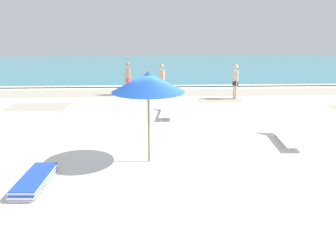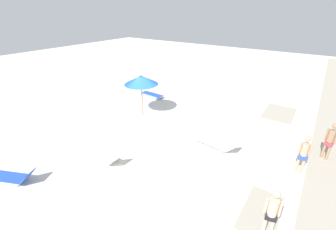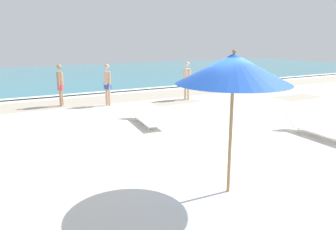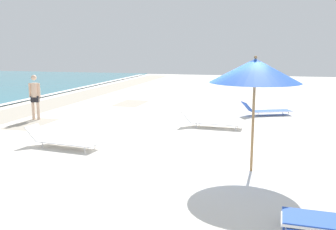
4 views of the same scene
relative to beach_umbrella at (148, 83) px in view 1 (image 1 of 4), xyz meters
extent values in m
cube|color=silver|center=(0.79, 0.96, -2.37)|extent=(60.00, 60.00, 0.16)
cube|color=#AFA492|center=(0.79, 10.26, -2.29)|extent=(57.00, 2.20, 0.00)
cube|color=#AFA492|center=(-5.21, 7.12, -2.29)|extent=(2.76, 1.76, 0.00)
cube|color=#AFA492|center=(3.52, 8.16, -2.29)|extent=(2.23, 1.14, 0.00)
cube|color=teal|center=(0.79, 21.53, -2.26)|extent=(60.00, 18.85, 0.06)
cube|color=white|center=(0.79, 12.16, -2.23)|extent=(56.00, 0.44, 0.01)
cylinder|color=#9E7547|center=(0.00, 0.00, -1.14)|extent=(0.06, 0.06, 2.30)
cone|color=blue|center=(0.00, 0.00, 0.01)|extent=(2.02, 2.02, 0.53)
cylinder|color=#163D95|center=(0.00, 0.00, -0.24)|extent=(1.96, 1.96, 0.01)
sphere|color=#9E7547|center=(0.00, 0.00, 0.30)|extent=(0.07, 0.07, 0.07)
cube|color=blue|center=(-2.80, -1.47, -2.24)|extent=(0.68, 1.83, 0.03)
cube|color=silver|center=(-2.80, -1.47, -2.27)|extent=(0.70, 1.86, 0.04)
cube|color=blue|center=(-2.80, -1.52, -2.15)|extent=(0.68, 1.83, 0.03)
cube|color=silver|center=(-2.80, -1.52, -2.18)|extent=(0.70, 1.86, 0.04)
cube|color=blue|center=(-2.80, -1.46, -2.07)|extent=(0.68, 1.83, 0.03)
cube|color=silver|center=(-2.80, -1.46, -2.10)|extent=(0.70, 1.86, 0.04)
cube|color=white|center=(0.76, 5.08, -2.12)|extent=(0.81, 1.86, 0.03)
cylinder|color=silver|center=(0.47, 5.12, -2.12)|extent=(0.24, 1.79, 0.03)
cylinder|color=silver|center=(1.06, 5.05, -2.12)|extent=(0.24, 1.79, 0.03)
cube|color=white|center=(0.89, 6.17, -1.92)|extent=(0.62, 0.48, 0.41)
cylinder|color=silver|center=(0.43, 4.41, -2.21)|extent=(0.03, 0.03, 0.16)
cylinder|color=silver|center=(0.93, 4.35, -2.21)|extent=(0.03, 0.03, 0.16)
cylinder|color=silver|center=(0.59, 5.81, -2.21)|extent=(0.03, 0.03, 0.16)
cylinder|color=silver|center=(1.10, 5.75, -2.21)|extent=(0.03, 0.03, 0.16)
cube|color=white|center=(4.55, 1.34, -2.12)|extent=(0.70, 1.82, 0.03)
cylinder|color=silver|center=(4.25, 1.35, -2.12)|extent=(0.14, 1.79, 0.03)
cylinder|color=silver|center=(4.85, 1.32, -2.12)|extent=(0.14, 1.79, 0.03)
cube|color=white|center=(4.61, 2.41, -1.91)|extent=(0.60, 0.43, 0.43)
cylinder|color=silver|center=(4.25, 0.65, -2.21)|extent=(0.03, 0.03, 0.16)
cylinder|color=silver|center=(4.76, 0.62, -2.21)|extent=(0.03, 0.03, 0.16)
cylinder|color=silver|center=(4.34, 2.05, -2.21)|extent=(0.03, 0.03, 0.16)
cylinder|color=silver|center=(4.84, 2.02, -2.21)|extent=(0.03, 0.03, 0.16)
cylinder|color=#A37A5B|center=(-1.11, 9.82, -1.84)|extent=(0.11, 0.11, 0.90)
cylinder|color=#A37A5B|center=(-1.19, 9.64, -1.84)|extent=(0.11, 0.11, 0.90)
cube|color=#D13D4C|center=(-1.15, 9.73, -1.47)|extent=(0.29, 0.35, 0.24)
cylinder|color=#A37A5B|center=(-1.15, 9.73, -1.12)|extent=(0.27, 0.27, 0.55)
cylinder|color=#A37A5B|center=(-1.07, 9.89, -1.12)|extent=(0.08, 0.08, 0.55)
cylinder|color=#A37A5B|center=(-1.23, 9.56, -1.12)|extent=(0.08, 0.08, 0.55)
sphere|color=#A37A5B|center=(-1.15, 9.73, -0.63)|extent=(0.21, 0.21, 0.21)
cylinder|color=beige|center=(4.32, 8.58, -1.84)|extent=(0.11, 0.11, 0.90)
cylinder|color=beige|center=(4.37, 8.38, -1.84)|extent=(0.11, 0.11, 0.90)
cube|color=black|center=(4.34, 8.48, -1.47)|extent=(0.25, 0.33, 0.24)
cylinder|color=beige|center=(4.34, 8.48, -1.12)|extent=(0.27, 0.27, 0.55)
cylinder|color=beige|center=(4.30, 8.66, -1.12)|extent=(0.08, 0.08, 0.55)
cylinder|color=beige|center=(4.39, 8.30, -1.12)|extent=(0.08, 0.08, 0.55)
sphere|color=beige|center=(4.34, 8.48, -0.63)|extent=(0.21, 0.21, 0.21)
cylinder|color=tan|center=(0.66, 8.79, -1.84)|extent=(0.11, 0.11, 0.90)
cylinder|color=tan|center=(0.61, 8.99, -1.84)|extent=(0.11, 0.11, 0.90)
cube|color=#2D51B2|center=(0.63, 8.89, -1.47)|extent=(0.25, 0.34, 0.24)
cylinder|color=tan|center=(0.63, 8.89, -1.12)|extent=(0.27, 0.27, 0.55)
cylinder|color=tan|center=(0.68, 8.71, -1.12)|extent=(0.08, 0.08, 0.55)
cylinder|color=tan|center=(0.59, 9.07, -1.12)|extent=(0.08, 0.08, 0.55)
sphere|color=tan|center=(0.63, 8.89, -0.63)|extent=(0.21, 0.21, 0.21)
camera|label=1|loc=(0.09, -10.11, 1.69)|focal=40.00mm
camera|label=2|loc=(9.72, 8.61, 3.91)|focal=24.00mm
camera|label=3|loc=(-3.72, -4.45, 0.53)|focal=35.00mm
camera|label=4|loc=(-8.50, -0.17, 0.50)|focal=40.00mm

